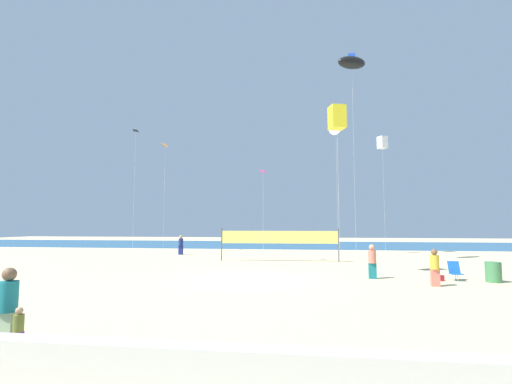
{
  "coord_description": "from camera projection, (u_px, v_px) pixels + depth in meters",
  "views": [
    {
      "loc": [
        2.95,
        -17.92,
        2.61
      ],
      "look_at": [
        -1.1,
        11.13,
        5.19
      ],
      "focal_mm": 26.29,
      "sensor_mm": 36.0,
      "label": 1
    }
  ],
  "objects": [
    {
      "name": "boardwalk_ledge",
      "position": [
        126.0,
        365.0,
        6.06
      ],
      "size": [
        28.0,
        0.44,
        0.71
      ],
      "primitive_type": "cube",
      "color": "beige",
      "rests_on": "ground"
    },
    {
      "name": "kite_white_delta",
      "position": [
        336.0,
        129.0,
        33.41
      ],
      "size": [
        1.24,
        0.92,
        11.73
      ],
      "color": "silver",
      "rests_on": "ground"
    },
    {
      "name": "beachgoer_coral_shirt",
      "position": [
        372.0,
        260.0,
        18.29
      ],
      "size": [
        0.38,
        0.38,
        1.66
      ],
      "rotation": [
        0.0,
        0.0,
        3.41
      ],
      "color": "#19727A",
      "rests_on": "ground"
    },
    {
      "name": "kite_yellow_box",
      "position": [
        337.0,
        117.0,
        20.22
      ],
      "size": [
        0.98,
        0.98,
        9.03
      ],
      "color": "silver",
      "rests_on": "ground"
    },
    {
      "name": "kite_orange_diamond",
      "position": [
        166.0,
        146.0,
        37.67
      ],
      "size": [
        0.82,
        0.82,
        10.87
      ],
      "color": "silver",
      "rests_on": "ground"
    },
    {
      "name": "kite_magenta_diamond",
      "position": [
        263.0,
        173.0,
        26.95
      ],
      "size": [
        0.64,
        0.63,
        6.61
      ],
      "color": "silver",
      "rests_on": "ground"
    },
    {
      "name": "kite_black_inflatable",
      "position": [
        352.0,
        63.0,
        27.31
      ],
      "size": [
        2.69,
        2.42,
        15.13
      ],
      "color": "silver",
      "rests_on": "ground"
    },
    {
      "name": "beachgoer_mustard_shirt",
      "position": [
        435.0,
        266.0,
        16.01
      ],
      "size": [
        0.36,
        0.36,
        1.59
      ],
      "rotation": [
        0.0,
        0.0,
        1.04
      ],
      "color": "#EA7260",
      "rests_on": "ground"
    },
    {
      "name": "kite_white_box",
      "position": [
        382.0,
        143.0,
        34.51
      ],
      "size": [
        0.97,
        0.97,
        10.74
      ],
      "color": "silver",
      "rests_on": "ground"
    },
    {
      "name": "kite_black_diamond",
      "position": [
        136.0,
        133.0,
        34.12
      ],
      "size": [
        0.69,
        0.69,
        11.35
      ],
      "color": "silver",
      "rests_on": "ground"
    },
    {
      "name": "mother_figure",
      "position": [
        8.0,
        305.0,
        7.96
      ],
      "size": [
        0.39,
        0.39,
        1.7
      ],
      "rotation": [
        0.0,
        0.0,
        0.19
      ],
      "color": "#99B28C",
      "rests_on": "ground"
    },
    {
      "name": "trash_barrel",
      "position": [
        493.0,
        272.0,
        17.13
      ],
      "size": [
        0.67,
        0.67,
        0.92
      ],
      "primitive_type": "cylinder",
      "color": "#3F7F4C",
      "rests_on": "ground"
    },
    {
      "name": "beachgoer_navy_shirt",
      "position": [
        181.0,
        244.0,
        33.03
      ],
      "size": [
        0.39,
        0.39,
        1.71
      ],
      "rotation": [
        0.0,
        0.0,
        3.59
      ],
      "color": "navy",
      "rests_on": "ground"
    },
    {
      "name": "ocean_band",
      "position": [
        286.0,
        245.0,
        49.71
      ],
      "size": [
        120.0,
        20.0,
        0.01
      ],
      "primitive_type": "cube",
      "color": "#28608C",
      "rests_on": "ground"
    },
    {
      "name": "volleyball_net",
      "position": [
        279.0,
        238.0,
        27.03
      ],
      "size": [
        8.51,
        0.3,
        2.4
      ],
      "color": "#4C4C51",
      "rests_on": "ground"
    },
    {
      "name": "folding_beach_chair",
      "position": [
        455.0,
        270.0,
        17.7
      ],
      "size": [
        0.52,
        0.65,
        0.89
      ],
      "rotation": [
        0.0,
        0.0,
        -0.22
      ],
      "color": "#1959B2",
      "rests_on": "ground"
    },
    {
      "name": "toddler_figure",
      "position": [
        18.0,
        328.0,
        7.76
      ],
      "size": [
        0.21,
        0.21,
        0.91
      ],
      "rotation": [
        0.0,
        0.0,
        -0.45
      ],
      "color": "#7A3872",
      "rests_on": "ground"
    },
    {
      "name": "ground_plane",
      "position": [
        247.0,
        280.0,
        17.86
      ],
      "size": [
        120.0,
        120.0,
        0.0
      ],
      "primitive_type": "plane",
      "color": "beige"
    },
    {
      "name": "beach_handbag",
      "position": [
        440.0,
        278.0,
        17.5
      ],
      "size": [
        0.33,
        0.17,
        0.27
      ],
      "primitive_type": "cube",
      "color": "maroon",
      "rests_on": "ground"
    }
  ]
}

